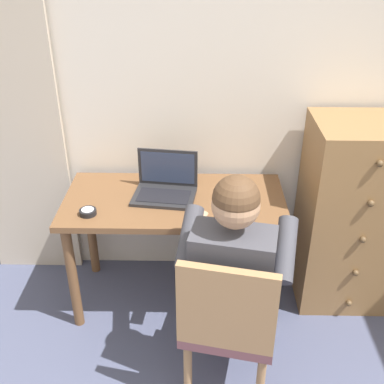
{
  "coord_description": "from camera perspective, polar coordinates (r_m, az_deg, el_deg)",
  "views": [
    {
      "loc": [
        -0.11,
        -0.42,
        2.04
      ],
      "look_at": [
        -0.15,
        1.73,
        0.81
      ],
      "focal_mm": 44.0,
      "sensor_mm": 36.0,
      "label": 1
    }
  ],
  "objects": [
    {
      "name": "wall_back",
      "position": [
        2.74,
        3.35,
        12.95
      ],
      "size": [
        4.8,
        0.05,
        2.5
      ],
      "primitive_type": "cube",
      "color": "beige",
      "rests_on": "ground_plane"
    },
    {
      "name": "curtain_panel",
      "position": [
        2.93,
        -20.98,
        8.72
      ],
      "size": [
        0.56,
        0.03,
        2.16
      ],
      "primitive_type": "cube",
      "color": "#BCAD99",
      "rests_on": "ground_plane"
    },
    {
      "name": "desk",
      "position": [
        2.67,
        -2.11,
        -2.73
      ],
      "size": [
        1.23,
        0.6,
        0.71
      ],
      "color": "brown",
      "rests_on": "ground_plane"
    },
    {
      "name": "dresser",
      "position": [
        2.89,
        18.62,
        -2.61
      ],
      "size": [
        0.54,
        0.5,
        1.14
      ],
      "color": "olive",
      "rests_on": "ground_plane"
    },
    {
      "name": "chair",
      "position": [
        2.21,
        4.46,
        -15.36
      ],
      "size": [
        0.49,
        0.48,
        0.86
      ],
      "color": "brown",
      "rests_on": "ground_plane"
    },
    {
      "name": "person_seated",
      "position": [
        2.22,
        5.25,
        -8.76
      ],
      "size": [
        0.61,
        0.64,
        1.18
      ],
      "color": "#6B84AD",
      "rests_on": "ground_plane"
    },
    {
      "name": "laptop",
      "position": [
        2.63,
        -3.24,
        0.7
      ],
      "size": [
        0.37,
        0.29,
        0.24
      ],
      "color": "#232326",
      "rests_on": "desk"
    },
    {
      "name": "computer_mouse",
      "position": [
        2.59,
        3.76,
        -0.83
      ],
      "size": [
        0.08,
        0.11,
        0.03
      ],
      "primitive_type": "ellipsoid",
      "rotation": [
        0.0,
        0.0,
        0.2
      ],
      "color": "black",
      "rests_on": "desk"
    },
    {
      "name": "desk_clock",
      "position": [
        2.53,
        -12.51,
        -2.37
      ],
      "size": [
        0.09,
        0.09,
        0.03
      ],
      "color": "black",
      "rests_on": "desk"
    }
  ]
}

